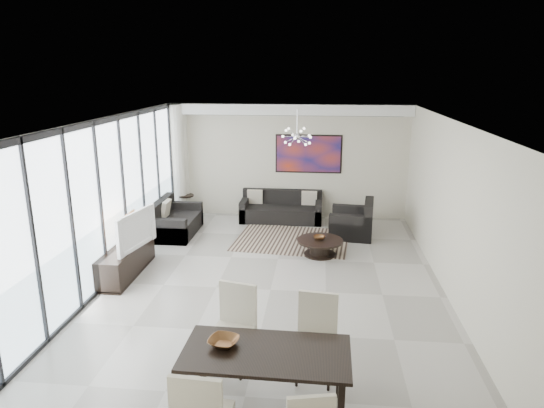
# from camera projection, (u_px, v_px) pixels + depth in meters

# --- Properties ---
(room_shell) EXTENTS (6.00, 9.00, 2.90)m
(room_shell) POSITION_uv_depth(u_px,v_px,m) (298.00, 211.00, 8.01)
(room_shell) COLOR #A8A39B
(room_shell) RESTS_ON ground
(window_wall) EXTENTS (0.37, 8.95, 2.90)m
(window_wall) POSITION_uv_depth(u_px,v_px,m) (106.00, 204.00, 8.33)
(window_wall) COLOR silver
(window_wall) RESTS_ON floor
(soffit) EXTENTS (5.98, 0.40, 0.26)m
(soffit) POSITION_uv_depth(u_px,v_px,m) (289.00, 109.00, 11.82)
(soffit) COLOR white
(soffit) RESTS_ON room_shell
(painting) EXTENTS (1.68, 0.04, 0.98)m
(painting) POSITION_uv_depth(u_px,v_px,m) (309.00, 154.00, 12.24)
(painting) COLOR #B63419
(painting) RESTS_ON room_shell
(chandelier) EXTENTS (0.66, 0.66, 0.71)m
(chandelier) POSITION_uv_depth(u_px,v_px,m) (297.00, 136.00, 10.18)
(chandelier) COLOR silver
(chandelier) RESTS_ON room_shell
(rug) EXTENTS (2.67, 2.16, 0.01)m
(rug) POSITION_uv_depth(u_px,v_px,m) (292.00, 240.00, 10.91)
(rug) COLOR black
(rug) RESTS_ON floor
(coffee_table) EXTENTS (0.95, 0.95, 0.33)m
(coffee_table) POSITION_uv_depth(u_px,v_px,m) (320.00, 246.00, 9.99)
(coffee_table) COLOR black
(coffee_table) RESTS_ON floor
(bowl_coffee) EXTENTS (0.27, 0.27, 0.07)m
(bowl_coffee) POSITION_uv_depth(u_px,v_px,m) (319.00, 238.00, 9.96)
(bowl_coffee) COLOR brown
(bowl_coffee) RESTS_ON coffee_table
(sofa_main) EXTENTS (2.04, 0.83, 0.74)m
(sofa_main) POSITION_uv_depth(u_px,v_px,m) (281.00, 211.00, 12.29)
(sofa_main) COLOR black
(sofa_main) RESTS_ON floor
(loveseat) EXTENTS (0.90, 1.59, 0.80)m
(loveseat) POSITION_uv_depth(u_px,v_px,m) (174.00, 223.00, 11.27)
(loveseat) COLOR black
(loveseat) RESTS_ON floor
(armchair) EXTENTS (1.05, 1.10, 0.84)m
(armchair) POSITION_uv_depth(u_px,v_px,m) (353.00, 224.00, 11.13)
(armchair) COLOR black
(armchair) RESTS_ON floor
(side_table) EXTENTS (0.42, 0.42, 0.58)m
(side_table) POSITION_uv_depth(u_px,v_px,m) (186.00, 202.00, 12.57)
(side_table) COLOR black
(side_table) RESTS_ON floor
(tv_console) EXTENTS (0.50, 1.77, 0.55)m
(tv_console) POSITION_uv_depth(u_px,v_px,m) (126.00, 260.00, 9.02)
(tv_console) COLOR black
(tv_console) RESTS_ON floor
(television) EXTENTS (0.39, 1.20, 0.69)m
(television) POSITION_uv_depth(u_px,v_px,m) (131.00, 229.00, 8.82)
(television) COLOR gray
(television) RESTS_ON tv_console
(dining_table) EXTENTS (1.84, 0.95, 0.76)m
(dining_table) POSITION_uv_depth(u_px,v_px,m) (266.00, 358.00, 5.26)
(dining_table) COLOR black
(dining_table) RESTS_ON floor
(dining_chair_nw) EXTENTS (0.61, 0.61, 1.09)m
(dining_chair_nw) POSITION_uv_depth(u_px,v_px,m) (235.00, 320.00, 6.16)
(dining_chair_nw) COLOR beige
(dining_chair_nw) RESTS_ON floor
(dining_chair_ne) EXTENTS (0.55, 0.55, 1.07)m
(dining_chair_ne) POSITION_uv_depth(u_px,v_px,m) (317.00, 330.00, 5.95)
(dining_chair_ne) COLOR beige
(dining_chair_ne) RESTS_ON floor
(bowl_dining) EXTENTS (0.39, 0.39, 0.08)m
(bowl_dining) POSITION_uv_depth(u_px,v_px,m) (224.00, 342.00, 5.35)
(bowl_dining) COLOR brown
(bowl_dining) RESTS_ON dining_table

